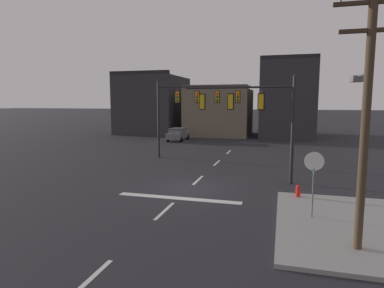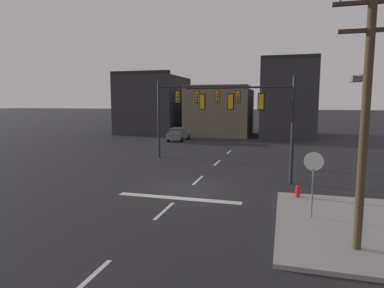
% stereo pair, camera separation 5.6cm
% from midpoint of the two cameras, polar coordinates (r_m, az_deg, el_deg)
% --- Properties ---
extents(ground_plane, '(400.00, 400.00, 0.00)m').
position_cam_midpoint_polar(ground_plane, '(18.64, -0.57, -7.67)').
color(ground_plane, '#232328').
extents(sidewalk_near_corner, '(5.00, 8.00, 0.15)m').
position_cam_midpoint_polar(sidewalk_near_corner, '(14.33, 24.60, -12.69)').
color(sidewalk_near_corner, gray).
rests_on(sidewalk_near_corner, ground).
extents(stop_bar_paint, '(6.40, 0.50, 0.01)m').
position_cam_midpoint_polar(stop_bar_paint, '(16.80, -2.47, -9.35)').
color(stop_bar_paint, silver).
rests_on(stop_bar_paint, ground).
extents(lane_centreline, '(0.16, 26.40, 0.01)m').
position_cam_midpoint_polar(lane_centreline, '(20.52, 0.97, -6.27)').
color(lane_centreline, silver).
rests_on(lane_centreline, ground).
extents(signal_mast_near_side, '(6.82, 1.02, 6.36)m').
position_cam_midpoint_polar(signal_mast_near_side, '(20.35, 10.76, 5.78)').
color(signal_mast_near_side, black).
rests_on(signal_mast_near_side, ground).
extents(signal_mast_far_side, '(7.84, 0.86, 6.64)m').
position_cam_midpoint_polar(signal_mast_far_side, '(27.91, -0.46, 7.07)').
color(signal_mast_far_side, black).
rests_on(signal_mast_far_side, ground).
extents(stop_sign, '(0.76, 0.64, 2.83)m').
position_cam_midpoint_polar(stop_sign, '(14.13, 20.24, -4.05)').
color(stop_sign, '#56565B').
rests_on(stop_sign, ground).
extents(car_lot_nearside, '(1.93, 4.46, 1.61)m').
position_cam_midpoint_polar(car_lot_nearside, '(41.00, -2.47, 1.75)').
color(car_lot_nearside, slate).
rests_on(car_lot_nearside, ground).
extents(utility_pole, '(2.20, 2.07, 8.31)m').
position_cam_midpoint_polar(utility_pole, '(11.48, 27.70, 5.21)').
color(utility_pole, '#423323').
rests_on(utility_pole, ground).
extents(fire_hydrant, '(0.40, 0.30, 0.75)m').
position_cam_midpoint_polar(fire_hydrant, '(17.29, 17.76, -8.10)').
color(fire_hydrant, red).
rests_on(fire_hydrant, ground).
extents(building_row, '(28.16, 11.54, 10.58)m').
position_cam_midpoint_polar(building_row, '(49.22, 4.36, 6.73)').
color(building_row, '#2D2D33').
rests_on(building_row, ground).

